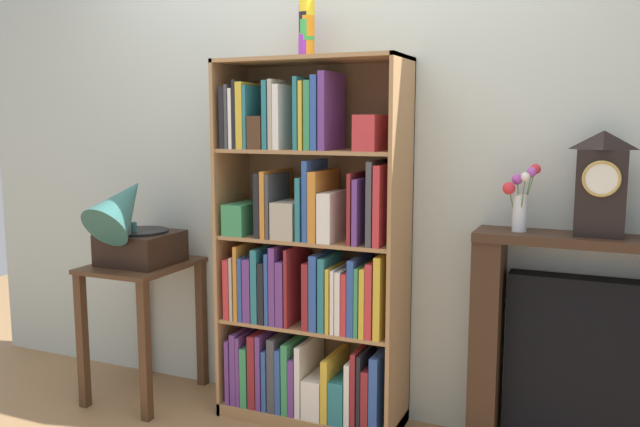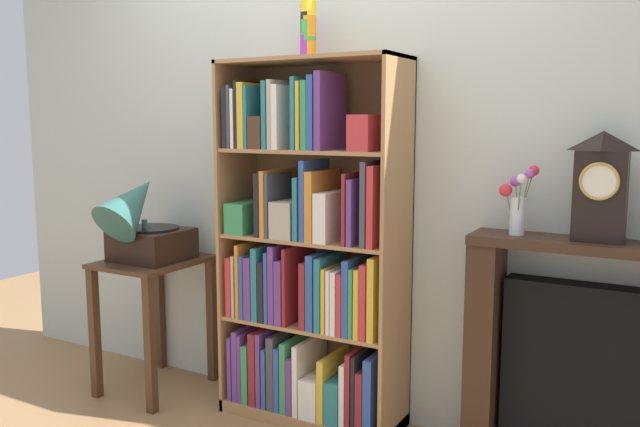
{
  "view_description": "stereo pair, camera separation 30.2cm",
  "coord_description": "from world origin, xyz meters",
  "px_view_note": "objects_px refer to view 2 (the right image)",
  "views": [
    {
      "loc": [
        1.24,
        -2.61,
        1.43
      ],
      "look_at": [
        0.04,
        0.13,
        1.01
      ],
      "focal_mm": 36.73,
      "sensor_mm": 36.0,
      "label": 1
    },
    {
      "loc": [
        1.51,
        -2.48,
        1.43
      ],
      "look_at": [
        0.04,
        0.13,
        1.01
      ],
      "focal_mm": 36.73,
      "sensor_mm": 36.0,
      "label": 2
    }
  ],
  "objects_px": {
    "fireplace_mantel": "(598,365)",
    "mantel_clock": "(601,187)",
    "bookshelf": "(309,270)",
    "cup_stack": "(308,29)",
    "flower_vase": "(518,201)",
    "gramophone": "(142,223)",
    "side_table_left": "(154,294)"
  },
  "relations": [
    {
      "from": "side_table_left",
      "to": "gramophone",
      "type": "relative_size",
      "value": 1.38
    },
    {
      "from": "fireplace_mantel",
      "to": "mantel_clock",
      "type": "height_order",
      "value": "mantel_clock"
    },
    {
      "from": "mantel_clock",
      "to": "bookshelf",
      "type": "bearing_deg",
      "value": -177.08
    },
    {
      "from": "bookshelf",
      "to": "mantel_clock",
      "type": "bearing_deg",
      "value": 2.92
    },
    {
      "from": "fireplace_mantel",
      "to": "flower_vase",
      "type": "bearing_deg",
      "value": -176.56
    },
    {
      "from": "gramophone",
      "to": "flower_vase",
      "type": "bearing_deg",
      "value": 6.79
    },
    {
      "from": "fireplace_mantel",
      "to": "bookshelf",
      "type": "bearing_deg",
      "value": -176.21
    },
    {
      "from": "cup_stack",
      "to": "bookshelf",
      "type": "bearing_deg",
      "value": -59.73
    },
    {
      "from": "side_table_left",
      "to": "fireplace_mantel",
      "type": "xyz_separation_m",
      "value": [
        2.17,
        0.17,
        -0.04
      ]
    },
    {
      "from": "bookshelf",
      "to": "cup_stack",
      "type": "height_order",
      "value": "cup_stack"
    },
    {
      "from": "flower_vase",
      "to": "mantel_clock",
      "type": "bearing_deg",
      "value": -0.14
    },
    {
      "from": "fireplace_mantel",
      "to": "flower_vase",
      "type": "distance_m",
      "value": 0.71
    },
    {
      "from": "cup_stack",
      "to": "flower_vase",
      "type": "height_order",
      "value": "cup_stack"
    },
    {
      "from": "bookshelf",
      "to": "mantel_clock",
      "type": "relative_size",
      "value": 4.07
    },
    {
      "from": "cup_stack",
      "to": "mantel_clock",
      "type": "bearing_deg",
      "value": 0.63
    },
    {
      "from": "fireplace_mantel",
      "to": "mantel_clock",
      "type": "relative_size",
      "value": 2.41
    },
    {
      "from": "side_table_left",
      "to": "flower_vase",
      "type": "xyz_separation_m",
      "value": [
        1.84,
        0.15,
        0.59
      ]
    },
    {
      "from": "mantel_clock",
      "to": "flower_vase",
      "type": "relative_size",
      "value": 1.49
    },
    {
      "from": "cup_stack",
      "to": "mantel_clock",
      "type": "height_order",
      "value": "cup_stack"
    },
    {
      "from": "cup_stack",
      "to": "side_table_left",
      "type": "xyz_separation_m",
      "value": [
        -0.87,
        -0.14,
        -1.33
      ]
    },
    {
      "from": "cup_stack",
      "to": "fireplace_mantel",
      "type": "bearing_deg",
      "value": 1.53
    },
    {
      "from": "gramophone",
      "to": "fireplace_mantel",
      "type": "bearing_deg",
      "value": 6.28
    },
    {
      "from": "bookshelf",
      "to": "mantel_clock",
      "type": "xyz_separation_m",
      "value": [
        1.24,
        0.06,
        0.45
      ]
    },
    {
      "from": "bookshelf",
      "to": "gramophone",
      "type": "bearing_deg",
      "value": -170.24
    },
    {
      "from": "cup_stack",
      "to": "gramophone",
      "type": "bearing_deg",
      "value": -166.82
    },
    {
      "from": "side_table_left",
      "to": "mantel_clock",
      "type": "distance_m",
      "value": 2.25
    },
    {
      "from": "fireplace_mantel",
      "to": "mantel_clock",
      "type": "xyz_separation_m",
      "value": [
        -0.03,
        -0.02,
        0.7
      ]
    },
    {
      "from": "side_table_left",
      "to": "mantel_clock",
      "type": "height_order",
      "value": "mantel_clock"
    },
    {
      "from": "bookshelf",
      "to": "cup_stack",
      "type": "xyz_separation_m",
      "value": [
        -0.03,
        0.05,
        1.11
      ]
    },
    {
      "from": "bookshelf",
      "to": "side_table_left",
      "type": "relative_size",
      "value": 2.42
    },
    {
      "from": "cup_stack",
      "to": "fireplace_mantel",
      "type": "height_order",
      "value": "cup_stack"
    },
    {
      "from": "side_table_left",
      "to": "flower_vase",
      "type": "relative_size",
      "value": 2.51
    }
  ]
}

